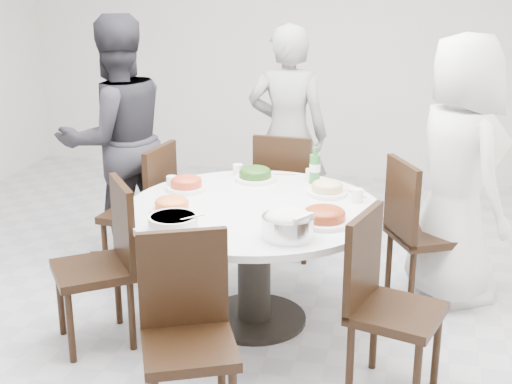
% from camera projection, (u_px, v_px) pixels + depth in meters
% --- Properties ---
extents(floor, '(6.00, 6.00, 0.01)m').
position_uv_depth(floor, '(238.00, 299.00, 4.69)').
color(floor, '#B3B2B8').
rests_on(floor, ground).
extents(wall_back, '(6.00, 0.01, 2.80)m').
position_uv_depth(wall_back, '(313.00, 37.00, 7.03)').
color(wall_back, silver).
rests_on(wall_back, ground).
extents(dining_table, '(1.50, 1.50, 0.75)m').
position_uv_depth(dining_table, '(254.00, 265.00, 4.29)').
color(dining_table, white).
rests_on(dining_table, floor).
extents(chair_ne, '(0.57, 0.57, 0.95)m').
position_uv_depth(chair_ne, '(427.00, 232.00, 4.54)').
color(chair_ne, black).
rests_on(chair_ne, floor).
extents(chair_n, '(0.44, 0.44, 0.95)m').
position_uv_depth(chair_n, '(288.00, 193.00, 5.29)').
color(chair_n, black).
rests_on(chair_n, floor).
extents(chair_nw, '(0.47, 0.47, 0.95)m').
position_uv_depth(chair_nw, '(137.00, 211.00, 4.91)').
color(chair_nw, black).
rests_on(chair_nw, floor).
extents(chair_sw, '(0.59, 0.59, 0.95)m').
position_uv_depth(chair_sw, '(92.00, 267.00, 4.02)').
color(chair_sw, black).
rests_on(chair_sw, floor).
extents(chair_s, '(0.56, 0.56, 0.95)m').
position_uv_depth(chair_s, '(189.00, 343.00, 3.21)').
color(chair_s, black).
rests_on(chair_s, floor).
extents(chair_se, '(0.52, 0.52, 0.95)m').
position_uv_depth(chair_se, '(397.00, 309.00, 3.53)').
color(chair_se, black).
rests_on(chair_se, floor).
extents(diner_right, '(0.89, 1.00, 1.72)m').
position_uv_depth(diner_right, '(458.00, 171.00, 4.48)').
color(diner_right, silver).
rests_on(diner_right, floor).
extents(diner_middle, '(0.63, 0.43, 1.69)m').
position_uv_depth(diner_middle, '(288.00, 135.00, 5.47)').
color(diner_middle, black).
rests_on(diner_middle, floor).
extents(diner_left, '(1.09, 1.09, 1.78)m').
position_uv_depth(diner_left, '(117.00, 140.00, 5.13)').
color(diner_left, black).
rests_on(diner_left, floor).
extents(dish_greens, '(0.27, 0.27, 0.07)m').
position_uv_depth(dish_greens, '(255.00, 175.00, 4.65)').
color(dish_greens, white).
rests_on(dish_greens, dining_table).
extents(dish_pale, '(0.24, 0.24, 0.07)m').
position_uv_depth(dish_pale, '(327.00, 190.00, 4.37)').
color(dish_pale, white).
rests_on(dish_pale, dining_table).
extents(dish_orange, '(0.25, 0.25, 0.07)m').
position_uv_depth(dish_orange, '(186.00, 185.00, 4.45)').
color(dish_orange, white).
rests_on(dish_orange, dining_table).
extents(dish_redbrown, '(0.30, 0.30, 0.07)m').
position_uv_depth(dish_redbrown, '(324.00, 217.00, 3.88)').
color(dish_redbrown, white).
rests_on(dish_redbrown, dining_table).
extents(dish_tofu, '(0.25, 0.25, 0.06)m').
position_uv_depth(dish_tofu, '(172.00, 207.00, 4.06)').
color(dish_tofu, white).
rests_on(dish_tofu, dining_table).
extents(rice_bowl, '(0.27, 0.27, 0.12)m').
position_uv_depth(rice_bowl, '(288.00, 227.00, 3.68)').
color(rice_bowl, silver).
rests_on(rice_bowl, dining_table).
extents(soup_bowl, '(0.27, 0.27, 0.08)m').
position_uv_depth(soup_bowl, '(173.00, 223.00, 3.78)').
color(soup_bowl, white).
rests_on(soup_bowl, dining_table).
extents(beverage_bottle, '(0.07, 0.07, 0.24)m').
position_uv_depth(beverage_bottle, '(315.00, 165.00, 4.57)').
color(beverage_bottle, '#2B6C2D').
rests_on(beverage_bottle, dining_table).
extents(tea_cups, '(0.07, 0.07, 0.08)m').
position_uv_depth(tea_cups, '(269.00, 172.00, 4.71)').
color(tea_cups, white).
rests_on(tea_cups, dining_table).
extents(chopsticks, '(0.24, 0.04, 0.01)m').
position_uv_depth(chopsticks, '(283.00, 173.00, 4.81)').
color(chopsticks, tan).
rests_on(chopsticks, dining_table).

